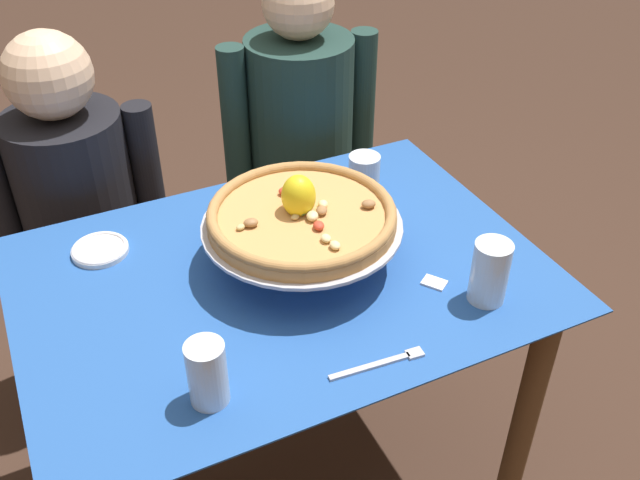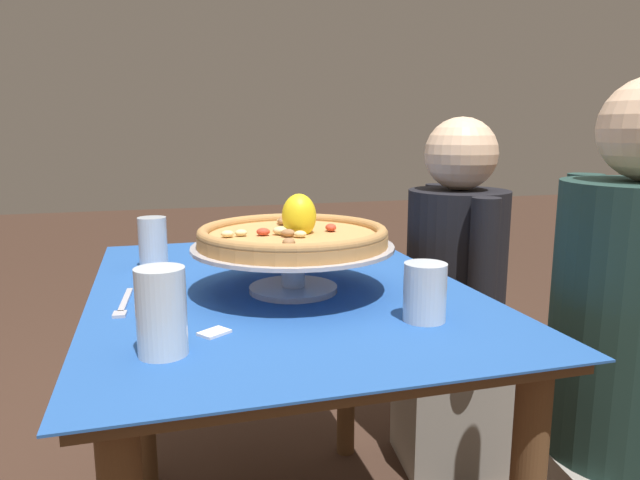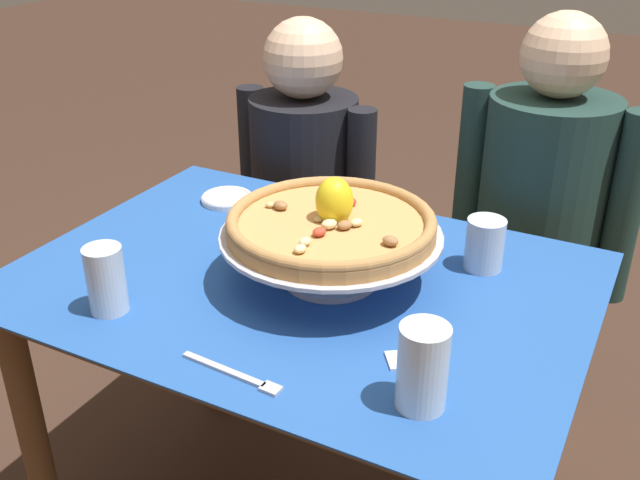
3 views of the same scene
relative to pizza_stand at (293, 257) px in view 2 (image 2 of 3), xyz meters
The scene contains 11 objects.
dining_table 0.21m from the pizza_stand, 161.94° to the right, with size 1.13×0.81×0.74m.
pizza_stand is the anchor object (origin of this frame).
pizza 0.05m from the pizza_stand, 80.56° to the left, with size 0.40×0.40×0.11m.
water_glass_back_right 0.32m from the pizza_stand, 36.34° to the left, with size 0.08×0.08×0.11m.
water_glass_front_right 0.40m from the pizza_stand, 43.59° to the right, with size 0.08×0.08×0.14m.
water_glass_front_left 0.43m from the pizza_stand, 137.13° to the right, with size 0.07×0.07×0.13m.
side_plate 0.46m from the pizza_stand, 150.47° to the left, with size 0.13×0.13×0.02m.
dinner_fork 0.36m from the pizza_stand, 89.05° to the right, with size 0.19×0.03×0.01m.
sugar_packet 0.30m from the pizza_stand, 40.98° to the right, with size 0.05×0.04×0.01m, color white.
diner_left 0.79m from the pizza_stand, 122.75° to the left, with size 0.47×0.35×1.13m.
diner_right 0.74m from the pizza_stand, 66.16° to the left, with size 0.47×0.35×1.19m.
Camera 2 is at (1.24, -0.26, 1.09)m, focal length 32.50 mm.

